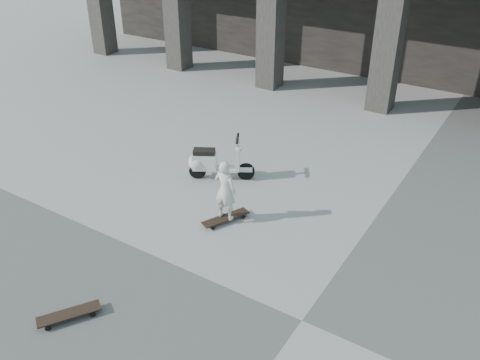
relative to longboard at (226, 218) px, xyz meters
The scene contains 5 objects.
ground 2.78m from the longboard, 32.91° to the right, with size 90.00×90.00×0.00m, color #4F504D.
longboard is the anchor object (origin of this frame).
skateboard_spare 3.32m from the longboard, 99.11° to the right, with size 0.67×0.87×0.11m.
child 0.61m from the longboard, 26.57° to the right, with size 0.43×0.28×1.17m, color beige.
scooter 1.71m from the longboard, 134.94° to the left, with size 1.27×0.83×0.98m.
Camera 1 is at (2.10, -4.99, 5.40)m, focal length 38.00 mm.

